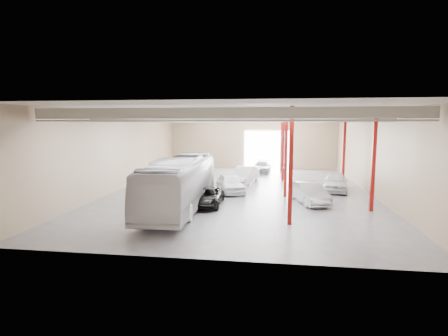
% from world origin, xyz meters
% --- Properties ---
extents(depot_shell, '(22.12, 32.12, 7.06)m').
position_xyz_m(depot_shell, '(0.13, 0.48, 4.98)').
color(depot_shell, '#4E4D53').
rests_on(depot_shell, ground).
extents(coach_bus, '(3.40, 13.00, 3.60)m').
position_xyz_m(coach_bus, '(-3.72, -6.88, 1.80)').
color(coach_bus, silver).
rests_on(coach_bus, ground).
extents(black_sedan, '(2.23, 4.74, 1.31)m').
position_xyz_m(black_sedan, '(-2.00, -6.00, 0.65)').
color(black_sedan, black).
rests_on(black_sedan, ground).
extents(car_row_a, '(3.38, 5.18, 1.64)m').
position_xyz_m(car_row_a, '(-0.88, -0.80, 0.82)').
color(car_row_a, white).
rests_on(car_row_a, ground).
extents(car_row_b, '(2.76, 5.32, 1.67)m').
position_xyz_m(car_row_b, '(-0.01, 4.40, 0.83)').
color(car_row_b, silver).
rests_on(car_row_b, ground).
extents(car_row_c, '(2.32, 4.93, 1.39)m').
position_xyz_m(car_row_c, '(1.46, 12.00, 0.70)').
color(car_row_c, slate).
rests_on(car_row_c, ground).
extents(car_right_near, '(2.96, 5.05, 1.57)m').
position_xyz_m(car_right_near, '(5.50, -4.08, 0.79)').
color(car_right_near, '#B5B5BA').
rests_on(car_right_near, ground).
extents(car_right_far, '(2.75, 5.21, 1.69)m').
position_xyz_m(car_right_far, '(8.30, 1.12, 0.85)').
color(car_right_far, silver).
rests_on(car_right_far, ground).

